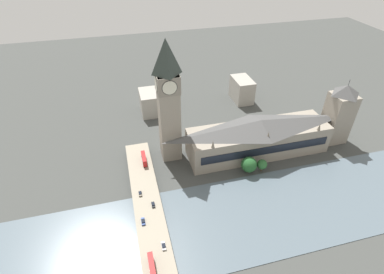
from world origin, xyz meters
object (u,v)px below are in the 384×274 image
(car_northbound_tail, at_px, (153,205))
(car_southbound_lead, at_px, (140,193))
(victoria_tower, at_px, (339,114))
(double_decker_bus_lead, at_px, (152,266))
(road_bridge, at_px, (152,231))
(car_northbound_lead, at_px, (143,221))
(parliament_hall, at_px, (258,137))
(car_southbound_tail, at_px, (164,246))
(double_decker_bus_mid, at_px, (144,159))
(clock_tower, at_px, (168,100))

(car_northbound_tail, height_order, car_southbound_lead, car_northbound_tail)
(victoria_tower, height_order, double_decker_bus_lead, victoria_tower)
(road_bridge, xyz_separation_m, car_northbound_lead, (6.05, 3.73, 1.64))
(parliament_hall, height_order, road_bridge, parliament_hall)
(car_southbound_tail, bearing_deg, car_southbound_lead, 10.58)
(car_northbound_tail, xyz_separation_m, car_southbound_lead, (9.94, 5.83, 0.00))
(double_decker_bus_mid, height_order, car_southbound_lead, double_decker_bus_mid)
(clock_tower, relative_size, road_bridge, 0.55)
(double_decker_bus_mid, relative_size, car_southbound_tail, 2.51)
(double_decker_bus_lead, bearing_deg, clock_tower, -16.98)
(double_decker_bus_mid, xyz_separation_m, car_southbound_lead, (-27.24, 5.79, -1.91))
(parliament_hall, distance_m, car_northbound_lead, 93.93)
(parliament_hall, distance_m, car_southbound_tail, 96.69)
(clock_tower, height_order, double_decker_bus_lead, clock_tower)
(parliament_hall, height_order, car_southbound_lead, parliament_hall)
(parliament_hall, xyz_separation_m, car_northbound_tail, (-34.01, 76.21, -7.17))
(parliament_hall, relative_size, car_northbound_tail, 24.01)
(double_decker_bus_lead, bearing_deg, car_southbound_lead, -0.16)
(clock_tower, height_order, car_southbound_tail, clock_tower)
(road_bridge, xyz_separation_m, car_southbound_lead, (25.66, 2.92, 1.64))
(clock_tower, bearing_deg, double_decker_bus_mid, 113.24)
(clock_tower, bearing_deg, car_northbound_lead, 155.12)
(clock_tower, bearing_deg, double_decker_bus_lead, 163.02)
(victoria_tower, relative_size, double_decker_bus_lead, 4.10)
(parliament_hall, distance_m, double_decker_bus_mid, 76.50)
(car_southbound_tail, bearing_deg, road_bridge, 20.02)
(car_northbound_tail, bearing_deg, car_southbound_tail, -177.97)
(clock_tower, xyz_separation_m, car_southbound_lead, (-35.36, 24.69, -36.57))
(clock_tower, relative_size, victoria_tower, 1.69)
(car_southbound_lead, bearing_deg, double_decker_bus_mid, -12.00)
(parliament_hall, bearing_deg, car_northbound_lead, 117.80)
(car_northbound_lead, bearing_deg, clock_tower, -24.88)
(double_decker_bus_mid, relative_size, car_southbound_lead, 2.78)
(double_decker_bus_mid, distance_m, car_southbound_lead, 27.92)
(clock_tower, relative_size, car_southbound_lead, 19.16)
(victoria_tower, bearing_deg, car_southbound_lead, 99.72)
(clock_tower, distance_m, car_northbound_lead, 70.78)
(victoria_tower, bearing_deg, road_bridge, 109.86)
(parliament_hall, relative_size, double_decker_bus_lead, 8.21)
(car_northbound_tail, distance_m, car_southbound_tail, 26.27)
(clock_tower, relative_size, double_decker_bus_lead, 6.93)
(car_northbound_lead, distance_m, car_southbound_lead, 19.63)
(road_bridge, height_order, car_southbound_tail, car_southbound_tail)
(car_northbound_tail, bearing_deg, car_northbound_lead, 145.57)
(road_bridge, xyz_separation_m, double_decker_bus_lead, (-20.25, 3.05, 3.58))
(car_southbound_lead, bearing_deg, victoria_tower, -80.28)
(parliament_hall, relative_size, car_southbound_lead, 22.70)
(clock_tower, height_order, car_northbound_lead, clock_tower)
(clock_tower, distance_m, car_southbound_lead, 56.54)
(parliament_hall, distance_m, car_northbound_tail, 83.76)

